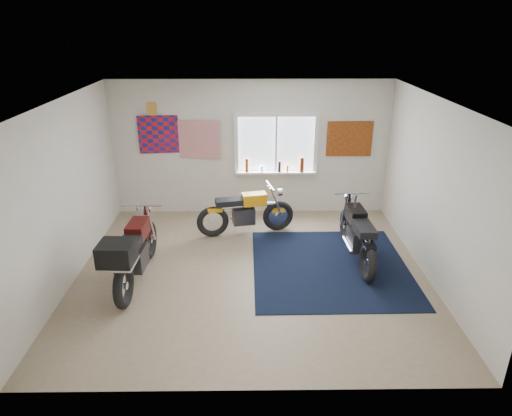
{
  "coord_description": "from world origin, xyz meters",
  "views": [
    {
      "loc": [
        -0.0,
        -6.33,
        3.77
      ],
      "look_at": [
        0.08,
        0.4,
        0.95
      ],
      "focal_mm": 32.0,
      "sensor_mm": 36.0,
      "label": 1
    }
  ],
  "objects_px": {
    "navy_rug": "(330,266)",
    "yellow_triumph": "(245,213)",
    "maroon_tourer": "(133,253)",
    "black_chrome_bike": "(357,235)"
  },
  "relations": [
    {
      "from": "maroon_tourer",
      "to": "yellow_triumph",
      "type": "bearing_deg",
      "value": -40.09
    },
    {
      "from": "yellow_triumph",
      "to": "black_chrome_bike",
      "type": "relative_size",
      "value": 0.92
    },
    {
      "from": "navy_rug",
      "to": "maroon_tourer",
      "type": "relative_size",
      "value": 1.26
    },
    {
      "from": "maroon_tourer",
      "to": "black_chrome_bike",
      "type": "bearing_deg",
      "value": -75.15
    },
    {
      "from": "navy_rug",
      "to": "black_chrome_bike",
      "type": "relative_size",
      "value": 1.32
    },
    {
      "from": "yellow_triumph",
      "to": "maroon_tourer",
      "type": "relative_size",
      "value": 0.88
    },
    {
      "from": "yellow_triumph",
      "to": "maroon_tourer",
      "type": "xyz_separation_m",
      "value": [
        -1.65,
        -1.8,
        0.14
      ]
    },
    {
      "from": "navy_rug",
      "to": "black_chrome_bike",
      "type": "bearing_deg",
      "value": 29.39
    },
    {
      "from": "navy_rug",
      "to": "yellow_triumph",
      "type": "xyz_separation_m",
      "value": [
        -1.39,
        1.29,
        0.4
      ]
    },
    {
      "from": "black_chrome_bike",
      "to": "maroon_tourer",
      "type": "height_order",
      "value": "maroon_tourer"
    }
  ]
}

